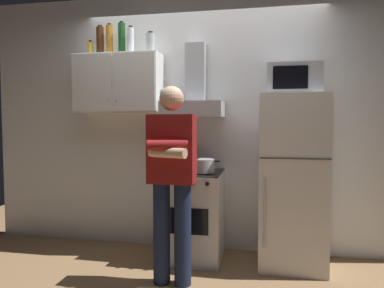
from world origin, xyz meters
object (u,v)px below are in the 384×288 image
stove_oven (192,215)px  person_standing (172,177)px  upper_cabinet (119,84)px  bottle_liquor_amber (110,40)px  bottle_canister_steel (150,43)px  range_hood (194,97)px  refrigerator (292,181)px  bottle_spice_jar (90,49)px  cooking_pot (203,166)px  bottle_vodka_clear (131,41)px  bottle_wine_green (122,39)px  bottle_rum_dark (100,41)px  microwave (293,80)px

stove_oven → person_standing: bearing=-94.7°
person_standing → upper_cabinet: bearing=135.7°
bottle_liquor_amber → bottle_canister_steel: (0.44, 0.02, -0.05)m
stove_oven → range_hood: range_hood is taller
person_standing → bottle_liquor_amber: bottle_liquor_amber is taller
refrigerator → bottle_spice_jar: size_ratio=10.04×
upper_cabinet → bottle_spice_jar: bottle_spice_jar is taller
refrigerator → cooking_pot: 0.84m
upper_cabinet → bottle_vodka_clear: size_ratio=3.19×
bottle_wine_green → bottle_liquor_amber: size_ratio=1.05×
refrigerator → bottle_canister_steel: (-1.41, 0.14, 1.36)m
refrigerator → cooking_pot: (-0.82, -0.12, 0.14)m
refrigerator → bottle_wine_green: (-1.72, 0.13, 1.41)m
person_standing → bottle_liquor_amber: (-0.85, 0.73, 1.30)m
cooking_pot → bottle_wine_green: size_ratio=0.94×
person_standing → bottle_rum_dark: 1.78m
stove_oven → range_hood: 1.17m
stove_oven → bottle_vodka_clear: 1.87m
stove_oven → range_hood: size_ratio=1.17×
upper_cabinet → bottle_liquor_amber: size_ratio=2.79×
cooking_pot → bottle_rum_dark: bottle_rum_dark is taller
cooking_pot → bottle_rum_dark: (-1.14, 0.26, 1.26)m
range_hood → bottle_rum_dark: bearing=179.2°
bottle_rum_dark → bottle_canister_steel: size_ratio=1.41×
upper_cabinet → refrigerator: bearing=-4.1°
person_standing → bottle_wine_green: size_ratio=4.82×
person_standing → cooking_pot: (0.18, 0.49, 0.04)m
range_hood → bottle_vodka_clear: (-0.66, -0.02, 0.59)m
bottle_spice_jar → bottle_canister_steel: 0.66m
upper_cabinet → bottle_canister_steel: 0.53m
bottle_canister_steel → stove_oven: bearing=-17.4°
bottle_vodka_clear → microwave: bearing=-3.1°
bottle_canister_steel → refrigerator: bearing=-5.8°
stove_oven → bottle_liquor_amber: bearing=172.2°
bottle_rum_dark → bottle_vodka_clear: (0.35, -0.04, -0.02)m
refrigerator → stove_oven: bearing=-180.0°
cooking_pot → bottle_canister_steel: size_ratio=1.43×
stove_oven → refrigerator: (0.95, 0.00, 0.37)m
upper_cabinet → cooking_pot: (0.93, -0.24, -0.81)m
range_hood → stove_oven: bearing=-90.0°
person_standing → bottle_wine_green: bottle_wine_green is taller
bottle_rum_dark → stove_oven: bearing=-7.9°
cooking_pot → bottle_liquor_amber: size_ratio=0.99×
person_standing → bottle_spice_jar: bottle_spice_jar is taller
bottle_rum_dark → bottle_canister_steel: 0.55m
range_hood → bottle_liquor_amber: bearing=-179.8°
cooking_pot → refrigerator: bearing=8.3°
upper_cabinet → bottle_rum_dark: (-0.21, 0.02, 0.45)m
range_hood → bottle_vodka_clear: bottle_vodka_clear is taller
refrigerator → bottle_wine_green: 2.23m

